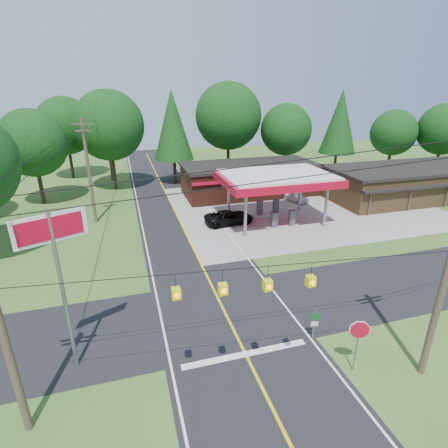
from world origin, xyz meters
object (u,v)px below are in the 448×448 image
object	(u,v)px
gas_canopy	(277,180)
octagonal_stop_sign	(359,334)
suv_car	(229,218)
sedan_car	(296,196)
big_stop_sign	(56,254)

from	to	relation	value
gas_canopy	octagonal_stop_sign	xyz separation A→B (m)	(-4.50, -19.01, -2.15)
octagonal_stop_sign	suv_car	bearing A→B (deg)	90.00
sedan_car	big_stop_sign	bearing A→B (deg)	-151.41
sedan_car	big_stop_sign	size ratio (longest dim) A/B	0.45
gas_canopy	big_stop_sign	xyz separation A→B (m)	(-17.00, -15.01, 1.67)
gas_canopy	sedan_car	distance (m)	8.37
sedan_car	gas_canopy	bearing A→B (deg)	-147.06
gas_canopy	octagonal_stop_sign	size ratio (longest dim) A/B	3.77
sedan_car	octagonal_stop_sign	size ratio (longest dim) A/B	1.25
suv_car	sedan_car	distance (m)	10.74
big_stop_sign	octagonal_stop_sign	distance (m)	13.67
suv_car	gas_canopy	bearing A→B (deg)	-102.14
octagonal_stop_sign	sedan_car	bearing A→B (deg)	68.62
suv_car	big_stop_sign	xyz separation A→B (m)	(-12.50, -15.73, 5.28)
gas_canopy	big_stop_sign	size ratio (longest dim) A/B	1.35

